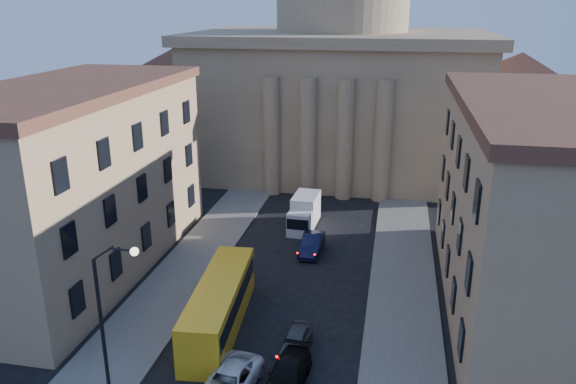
# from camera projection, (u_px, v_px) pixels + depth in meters

# --- Properties ---
(sidewalk_left) EXTENTS (5.00, 60.00, 0.15)m
(sidewalk_left) POSITION_uv_depth(u_px,v_px,m) (164.00, 298.00, 40.59)
(sidewalk_left) COLOR #5E5C56
(sidewalk_left) RESTS_ON ground
(sidewalk_right) EXTENTS (5.00, 60.00, 0.15)m
(sidewalk_right) POSITION_uv_depth(u_px,v_px,m) (403.00, 322.00, 37.51)
(sidewalk_right) COLOR #5E5C56
(sidewalk_right) RESTS_ON ground
(church) EXTENTS (68.02, 28.76, 36.60)m
(church) POSITION_uv_depth(u_px,v_px,m) (340.00, 74.00, 70.09)
(church) COLOR #856F52
(church) RESTS_ON ground
(building_left) EXTENTS (11.60, 26.60, 14.70)m
(building_left) POSITION_uv_depth(u_px,v_px,m) (75.00, 179.00, 43.49)
(building_left) COLOR tan
(building_left) RESTS_ON ground
(building_right) EXTENTS (11.60, 26.60, 14.70)m
(building_right) POSITION_uv_depth(u_px,v_px,m) (540.00, 208.00, 37.33)
(building_right) COLOR tan
(building_right) RESTS_ON ground
(street_lamp) EXTENTS (2.62, 0.44, 8.83)m
(street_lamp) POSITION_uv_depth(u_px,v_px,m) (109.00, 307.00, 29.34)
(street_lamp) COLOR black
(street_lamp) RESTS_ON ground
(car_left_mid) EXTENTS (3.14, 5.60, 1.48)m
(car_left_mid) POSITION_uv_depth(u_px,v_px,m) (229.00, 383.00, 30.53)
(car_left_mid) COLOR silver
(car_left_mid) RESTS_ON ground
(car_right_mid) EXTENTS (2.37, 5.05, 1.42)m
(car_right_mid) POSITION_uv_depth(u_px,v_px,m) (288.00, 375.00, 31.23)
(car_right_mid) COLOR black
(car_right_mid) RESTS_ON ground
(car_right_far) EXTENTS (1.75, 3.92, 1.31)m
(car_right_far) POSITION_uv_depth(u_px,v_px,m) (296.00, 340.00, 34.52)
(car_right_far) COLOR #4C4D52
(car_right_far) RESTS_ON ground
(car_right_distant) EXTENTS (1.76, 4.75, 1.55)m
(car_right_distant) POSITION_uv_depth(u_px,v_px,m) (312.00, 244.00, 47.96)
(car_right_distant) COLOR black
(car_right_distant) RESTS_ON ground
(city_bus) EXTENTS (3.52, 11.61, 3.22)m
(city_bus) POSITION_uv_depth(u_px,v_px,m) (219.00, 304.00, 36.58)
(city_bus) COLOR yellow
(city_bus) RESTS_ON ground
(box_truck) EXTENTS (2.42, 5.62, 3.03)m
(box_truck) POSITION_uv_depth(u_px,v_px,m) (304.00, 213.00, 53.10)
(box_truck) COLOR silver
(box_truck) RESTS_ON ground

